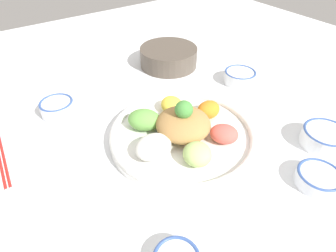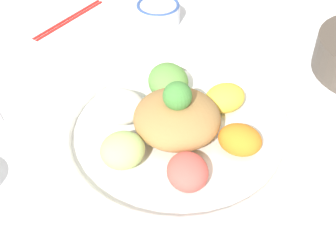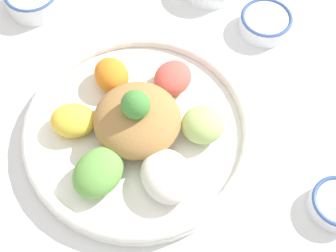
{
  "view_description": "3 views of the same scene",
  "coord_description": "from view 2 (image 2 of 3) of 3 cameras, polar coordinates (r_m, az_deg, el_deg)",
  "views": [
    {
      "loc": [
        0.36,
        0.41,
        0.52
      ],
      "look_at": [
        0.02,
        -0.06,
        0.04
      ],
      "focal_mm": 30.0,
      "sensor_mm": 36.0,
      "label": 1
    },
    {
      "loc": [
        -0.31,
        0.45,
        0.58
      ],
      "look_at": [
        -0.02,
        0.01,
        0.08
      ],
      "focal_mm": 50.0,
      "sensor_mm": 36.0,
      "label": 2
    },
    {
      "loc": [
        0.37,
        -0.1,
        0.73
      ],
      "look_at": [
        0.03,
        0.0,
        0.09
      ],
      "focal_mm": 50.0,
      "sensor_mm": 36.0,
      "label": 3
    }
  ],
  "objects": [
    {
      "name": "ground_plane",
      "position": [
        0.8,
        -1.02,
        -3.14
      ],
      "size": [
        2.4,
        2.4,
        0.0
      ],
      "primitive_type": "plane",
      "color": "white"
    },
    {
      "name": "salad_platter",
      "position": [
        0.8,
        0.89,
        -0.25
      ],
      "size": [
        0.4,
        0.4,
        0.13
      ],
      "color": "white",
      "rests_on": "ground_plane"
    },
    {
      "name": "rice_bowl_blue",
      "position": [
        1.11,
        -1.2,
        13.68
      ],
      "size": [
        0.1,
        0.1,
        0.05
      ],
      "color": "white",
      "rests_on": "ground_plane"
    },
    {
      "name": "chopsticks_pair_near",
      "position": [
        1.16,
        -11.99,
        12.68
      ],
      "size": [
        0.03,
        0.22,
        0.01
      ],
      "rotation": [
        0.0,
        0.0,
        4.65
      ],
      "color": "red",
      "rests_on": "ground_plane"
    },
    {
      "name": "serving_spoon_extra",
      "position": [
        0.9,
        -19.78,
        0.45
      ],
      "size": [
        0.12,
        0.08,
        0.01
      ],
      "rotation": [
        0.0,
        0.0,
        5.82
      ],
      "color": "silver",
      "rests_on": "ground_plane"
    }
  ]
}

